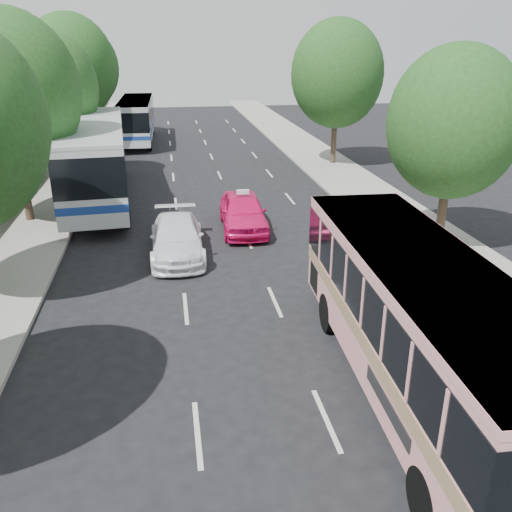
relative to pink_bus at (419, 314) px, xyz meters
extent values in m
plane|color=black|center=(-3.27, 1.37, -2.16)|extent=(120.00, 120.00, 0.00)
cube|color=#9E998E|center=(-11.77, 21.37, -2.09)|extent=(4.00, 90.00, 0.15)
cube|color=#9E998E|center=(5.23, 21.37, -2.10)|extent=(4.00, 90.00, 0.12)
cube|color=#9E998E|center=(-13.57, 21.37, -1.26)|extent=(0.30, 90.00, 1.50)
cylinder|color=#38281E|center=(-11.97, 15.37, -0.26)|extent=(0.36, 0.36, 3.80)
ellipsoid|color=#234418|center=(-11.97, 15.37, 3.74)|extent=(6.00, 6.00, 6.90)
sphere|color=#234418|center=(-11.57, 15.07, 4.94)|extent=(3.90, 3.90, 3.90)
cylinder|color=#38281E|center=(-11.87, 23.37, -0.42)|extent=(0.36, 0.36, 3.50)
ellipsoid|color=#234418|center=(-11.87, 23.37, 3.26)|extent=(5.52, 5.52, 6.35)
sphere|color=#234418|center=(-11.47, 23.07, 4.37)|extent=(3.59, 3.59, 3.59)
cylinder|color=#38281E|center=(-11.77, 31.37, -0.17)|extent=(0.36, 0.36, 3.99)
ellipsoid|color=#234418|center=(-11.77, 31.37, 4.03)|extent=(6.30, 6.30, 7.24)
sphere|color=#234418|center=(-11.37, 31.07, 5.29)|extent=(4.09, 4.09, 4.09)
cylinder|color=#38281E|center=(-11.97, 39.37, -0.30)|extent=(0.36, 0.36, 3.72)
ellipsoid|color=#234418|center=(-11.97, 39.37, 3.62)|extent=(5.88, 5.88, 6.76)
sphere|color=#234418|center=(-11.57, 39.07, 4.79)|extent=(3.82, 3.82, 3.82)
cylinder|color=#38281E|center=(5.43, 9.37, -0.55)|extent=(0.36, 0.36, 3.23)
ellipsoid|color=#234418|center=(5.43, 9.37, 2.85)|extent=(5.10, 5.10, 5.87)
sphere|color=#234418|center=(5.83, 9.07, 3.87)|extent=(3.32, 3.31, 3.31)
cylinder|color=#38281E|center=(5.73, 25.37, -0.26)|extent=(0.36, 0.36, 3.80)
ellipsoid|color=#234418|center=(5.73, 25.37, 3.74)|extent=(6.00, 6.00, 6.90)
sphere|color=#234418|center=(6.13, 25.07, 4.94)|extent=(3.90, 3.90, 3.90)
cube|color=pink|center=(0.00, 0.00, -0.14)|extent=(3.16, 10.97, 2.91)
cube|color=#9E7A59|center=(0.00, 0.00, -0.48)|extent=(3.21, 11.00, 0.38)
cube|color=black|center=(0.00, 0.00, 0.39)|extent=(3.22, 11.01, 1.20)
cube|color=pink|center=(0.00, 0.00, 1.23)|extent=(3.19, 11.00, 0.17)
cylinder|color=black|center=(-1.07, 3.31, -1.60)|extent=(0.37, 1.14, 1.13)
cylinder|color=black|center=(1.34, 3.21, -1.60)|extent=(0.37, 1.14, 1.13)
cylinder|color=black|center=(-1.36, -3.64, -1.60)|extent=(0.37, 1.14, 1.13)
imported|color=#F21568|center=(-2.27, 12.73, -1.34)|extent=(2.16, 4.93, 1.65)
imported|color=white|center=(-5.27, 10.04, -1.44)|extent=(2.07, 5.03, 1.46)
cube|color=silver|center=(-9.12, 18.62, 0.19)|extent=(3.90, 13.78, 3.46)
cube|color=black|center=(-9.12, 18.62, 0.61)|extent=(3.96, 13.82, 1.70)
cube|color=navy|center=(-9.12, 18.62, -0.69)|extent=(3.95, 13.81, 0.34)
cube|color=silver|center=(-9.12, 18.62, 1.84)|extent=(3.93, 13.81, 0.16)
cylinder|color=black|center=(-10.74, 22.82, -1.54)|extent=(0.46, 1.27, 1.25)
cylinder|color=black|center=(-8.16, 23.01, -1.54)|extent=(0.46, 1.27, 1.25)
cylinder|color=black|center=(-10.06, 13.78, -1.54)|extent=(0.46, 1.27, 1.25)
cylinder|color=black|center=(-7.48, 13.97, -1.54)|extent=(0.46, 1.27, 1.25)
cube|color=silver|center=(-7.77, 36.33, -0.18)|extent=(2.59, 11.52, 2.92)
cube|color=black|center=(-7.77, 36.33, 0.18)|extent=(2.65, 11.55, 1.44)
cube|color=navy|center=(-7.77, 36.33, -0.92)|extent=(2.64, 11.54, 0.29)
cube|color=silver|center=(-7.77, 36.33, 1.21)|extent=(2.62, 11.54, 0.13)
cylinder|color=black|center=(-8.79, 39.98, -1.64)|extent=(0.32, 1.06, 1.05)
cylinder|color=black|center=(-6.65, 39.95, -1.64)|extent=(0.32, 1.06, 1.05)
cylinder|color=black|center=(-8.89, 32.33, -1.64)|extent=(0.32, 1.06, 1.05)
cylinder|color=black|center=(-6.75, 32.30, -1.64)|extent=(0.32, 1.06, 1.05)
cube|color=silver|center=(-2.27, 12.73, -0.42)|extent=(0.56, 0.20, 0.18)
camera|label=1|loc=(-5.45, -10.20, 5.80)|focal=38.00mm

